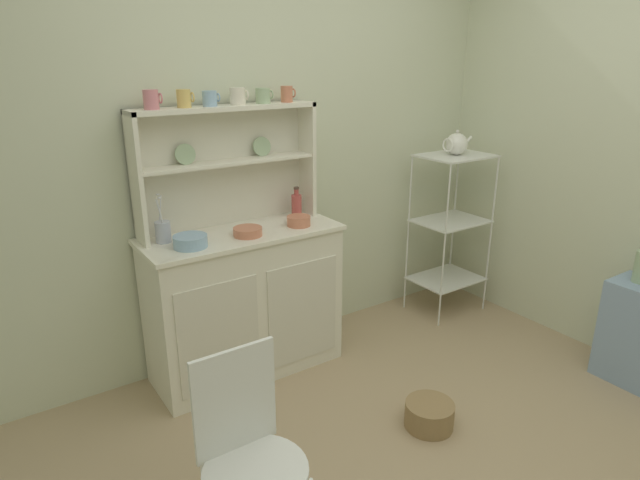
% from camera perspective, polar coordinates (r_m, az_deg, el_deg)
% --- Properties ---
extents(wall_back, '(3.84, 0.05, 2.50)m').
position_cam_1_polar(wall_back, '(3.27, -5.25, 9.64)').
color(wall_back, beige).
rests_on(wall_back, ground).
extents(hutch_cabinet, '(1.10, 0.45, 0.86)m').
position_cam_1_polar(hutch_cabinet, '(3.14, -7.90, -6.41)').
color(hutch_cabinet, silver).
rests_on(hutch_cabinet, ground).
extents(hutch_shelf_unit, '(1.03, 0.18, 0.67)m').
position_cam_1_polar(hutch_shelf_unit, '(3.03, -10.00, 8.67)').
color(hutch_shelf_unit, silver).
rests_on(hutch_shelf_unit, hutch_cabinet).
extents(bakers_rack, '(0.48, 0.37, 1.14)m').
position_cam_1_polar(bakers_rack, '(3.88, 13.63, 2.27)').
color(bakers_rack, silver).
rests_on(bakers_rack, ground).
extents(wire_chair, '(0.36, 0.36, 0.85)m').
position_cam_1_polar(wire_chair, '(1.98, -7.72, -20.71)').
color(wire_chair, white).
rests_on(wire_chair, ground).
extents(floor_basket, '(0.25, 0.25, 0.13)m').
position_cam_1_polar(floor_basket, '(2.90, 11.47, -17.64)').
color(floor_basket, '#93754C').
rests_on(floor_basket, ground).
extents(cup_rose_0, '(0.09, 0.07, 0.09)m').
position_cam_1_polar(cup_rose_0, '(2.82, -17.39, 13.98)').
color(cup_rose_0, '#D17A84').
rests_on(cup_rose_0, hutch_shelf_unit).
extents(cup_gold_1, '(0.08, 0.07, 0.09)m').
position_cam_1_polar(cup_gold_1, '(2.87, -14.16, 14.30)').
color(cup_gold_1, '#DBB760').
rests_on(cup_gold_1, hutch_shelf_unit).
extents(cup_sky_2, '(0.09, 0.07, 0.08)m').
position_cam_1_polar(cup_sky_2, '(2.92, -11.55, 14.44)').
color(cup_sky_2, '#8EB2D1').
rests_on(cup_sky_2, hutch_shelf_unit).
extents(cup_cream_3, '(0.10, 0.08, 0.09)m').
position_cam_1_polar(cup_cream_3, '(2.99, -8.67, 14.79)').
color(cup_cream_3, silver).
rests_on(cup_cream_3, hutch_shelf_unit).
extents(cup_sage_4, '(0.10, 0.08, 0.08)m').
position_cam_1_polar(cup_sage_4, '(3.06, -6.01, 14.92)').
color(cup_sage_4, '#9EB78E').
rests_on(cup_sage_4, hutch_shelf_unit).
extents(cup_terracotta_5, '(0.08, 0.07, 0.09)m').
position_cam_1_polar(cup_terracotta_5, '(3.13, -3.51, 15.14)').
color(cup_terracotta_5, '#C67556').
rests_on(cup_terracotta_5, hutch_shelf_unit).
extents(bowl_mixing_large, '(0.17, 0.17, 0.06)m').
position_cam_1_polar(bowl_mixing_large, '(2.79, -13.54, -0.13)').
color(bowl_mixing_large, '#8EB2D1').
rests_on(bowl_mixing_large, hutch_cabinet).
extents(bowl_floral_medium, '(0.16, 0.16, 0.05)m').
position_cam_1_polar(bowl_floral_medium, '(2.91, -7.64, 0.88)').
color(bowl_floral_medium, '#C67556').
rests_on(bowl_floral_medium, hutch_cabinet).
extents(bowl_cream_small, '(0.13, 0.13, 0.06)m').
position_cam_1_polar(bowl_cream_small, '(3.06, -2.27, 2.03)').
color(bowl_cream_small, '#C67556').
rests_on(bowl_cream_small, hutch_cabinet).
extents(jam_bottle, '(0.06, 0.06, 0.18)m').
position_cam_1_polar(jam_bottle, '(3.22, -2.49, 3.74)').
color(jam_bottle, '#B74C47').
rests_on(jam_bottle, hutch_cabinet).
extents(utensil_jar, '(0.08, 0.08, 0.25)m').
position_cam_1_polar(utensil_jar, '(2.89, -16.26, 0.93)').
color(utensil_jar, '#B2B7C6').
rests_on(utensil_jar, hutch_cabinet).
extents(porcelain_teapot, '(0.24, 0.15, 0.17)m').
position_cam_1_polar(porcelain_teapot, '(3.77, 14.22, 9.81)').
color(porcelain_teapot, white).
rests_on(porcelain_teapot, bakers_rack).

